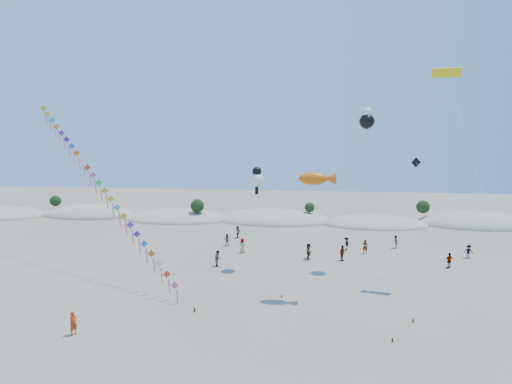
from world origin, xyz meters
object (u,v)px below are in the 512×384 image
object	(u,v)px
parafoil_kite	(448,76)
flyer_foreground	(73,323)
kite_train	(100,184)
fish_kite	(317,179)

from	to	relation	value
parafoil_kite	flyer_foreground	world-z (taller)	parafoil_kite
kite_train	parafoil_kite	distance (m)	34.53
kite_train	flyer_foreground	size ratio (longest dim) A/B	12.71
kite_train	flyer_foreground	xyz separation A→B (m)	(4.07, -13.13, -8.32)
kite_train	fish_kite	bearing A→B (deg)	-10.58
fish_kite	parafoil_kite	distance (m)	15.17
kite_train	parafoil_kite	bearing A→B (deg)	0.73
parafoil_kite	flyer_foreground	size ratio (longest dim) A/B	11.50
fish_kite	kite_train	bearing A→B (deg)	169.42
parafoil_kite	flyer_foreground	bearing A→B (deg)	-154.89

